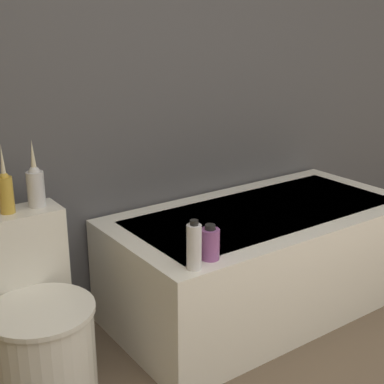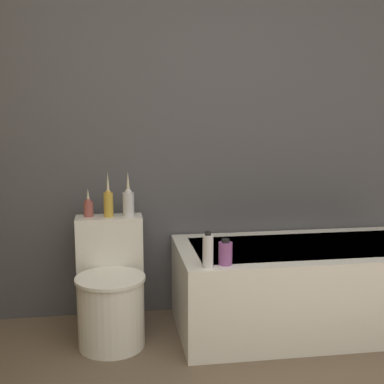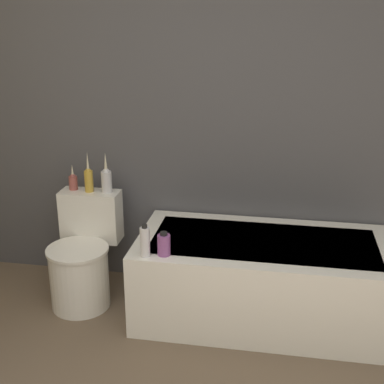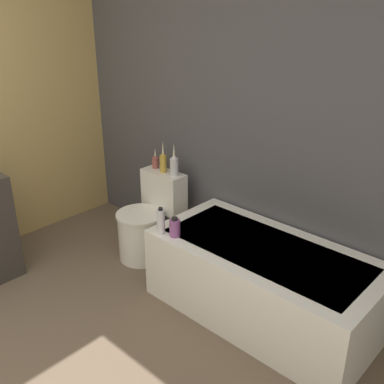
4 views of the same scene
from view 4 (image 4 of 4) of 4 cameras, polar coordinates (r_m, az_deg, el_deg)
wall_back_tiled at (r=3.58m, az=4.78°, el=10.08°), size 6.40×0.06×2.60m
bathtub at (r=3.29m, az=8.96°, el=-11.11°), size 1.61×0.80×0.55m
toilet at (r=3.96m, az=-5.66°, el=-3.90°), size 0.42×0.58×0.73m
vase_gold at (r=4.00m, az=-4.67°, el=3.92°), size 0.06×0.06×0.18m
vase_silver at (r=3.89m, az=-3.67°, el=3.87°), size 0.06×0.06×0.28m
vase_bronze at (r=3.81m, az=-2.28°, el=3.48°), size 0.07×0.07×0.28m
shampoo_bottle_tall at (r=3.26m, az=-3.98°, el=-3.73°), size 0.06×0.06×0.20m
shampoo_bottle_short at (r=3.22m, az=-2.20°, el=-4.54°), size 0.08×0.08×0.15m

